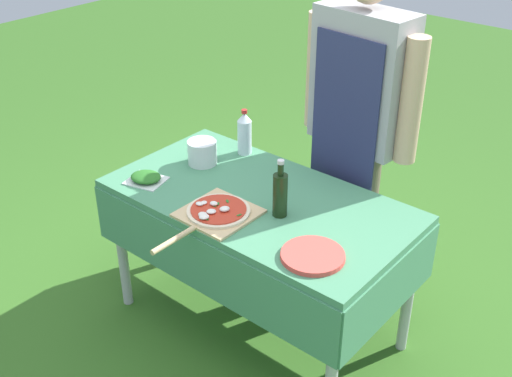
# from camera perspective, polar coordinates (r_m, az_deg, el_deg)

# --- Properties ---
(ground_plane) EXTENTS (12.00, 12.00, 0.00)m
(ground_plane) POSITION_cam_1_polar(r_m,az_deg,el_deg) (3.35, 0.23, -11.89)
(ground_plane) COLOR #386B23
(prep_table) EXTENTS (1.42, 0.77, 0.75)m
(prep_table) POSITION_cam_1_polar(r_m,az_deg,el_deg) (2.95, 0.25, -2.39)
(prep_table) COLOR #478960
(prep_table) RESTS_ON ground
(person_cook) EXTENTS (0.65, 0.26, 1.74)m
(person_cook) POSITION_cam_1_polar(r_m,az_deg,el_deg) (3.11, 9.10, 6.66)
(person_cook) COLOR #70604C
(person_cook) RESTS_ON ground
(pizza_on_peel) EXTENTS (0.30, 0.53, 0.05)m
(pizza_on_peel) POSITION_cam_1_polar(r_m,az_deg,el_deg) (2.77, -3.59, -2.19)
(pizza_on_peel) COLOR #D1B27F
(pizza_on_peel) RESTS_ON prep_table
(oil_bottle) EXTENTS (0.06, 0.06, 0.27)m
(oil_bottle) POSITION_cam_1_polar(r_m,az_deg,el_deg) (2.72, 2.16, -0.47)
(oil_bottle) COLOR black
(oil_bottle) RESTS_ON prep_table
(water_bottle) EXTENTS (0.07, 0.07, 0.24)m
(water_bottle) POSITION_cam_1_polar(r_m,az_deg,el_deg) (3.24, -1.03, 4.96)
(water_bottle) COLOR silver
(water_bottle) RESTS_ON prep_table
(herb_container) EXTENTS (0.21, 0.19, 0.04)m
(herb_container) POSITION_cam_1_polar(r_m,az_deg,el_deg) (3.06, -9.77, 0.96)
(herb_container) COLOR silver
(herb_container) RESTS_ON prep_table
(mixing_tub) EXTENTS (0.14, 0.14, 0.12)m
(mixing_tub) POSITION_cam_1_polar(r_m,az_deg,el_deg) (3.17, -4.80, 3.22)
(mixing_tub) COLOR silver
(mixing_tub) RESTS_ON prep_table
(plate_stack) EXTENTS (0.26, 0.26, 0.02)m
(plate_stack) POSITION_cam_1_polar(r_m,az_deg,el_deg) (2.52, 5.06, -5.96)
(plate_stack) COLOR #DB4C42
(plate_stack) RESTS_ON prep_table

